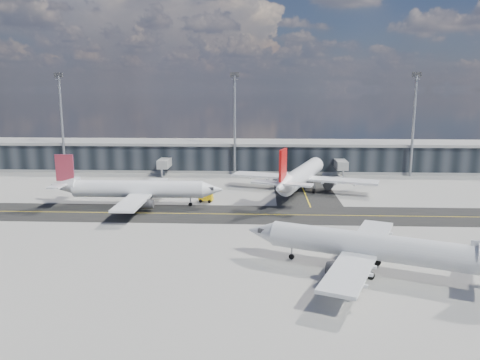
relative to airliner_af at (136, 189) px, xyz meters
The scene contains 9 objects.
ground 21.48m from the airliner_af, 28.02° to the right, with size 300.00×300.00×0.00m, color gray.
taxiway_lanes 22.90m from the airliner_af, ahead, with size 180.00×63.00×0.03m.
terminal_concourse 48.73m from the airliner_af, 67.39° to the left, with size 152.00×19.80×8.80m.
floodlight_masts 44.07m from the airliner_af, 63.83° to the left, with size 102.50×0.70×28.90m.
airliner_af is the anchor object (origin of this frame).
airliner_redtail 39.07m from the airliner_af, 22.91° to the left, with size 35.17×40.78×12.35m.
airliner_near 53.96m from the airliner_af, 40.11° to the right, with size 34.58×29.92×10.66m.
baggage_tug 15.33m from the airliner_af, 14.60° to the left, with size 3.26×2.08×1.90m.
service_van 55.80m from the airliner_af, 31.05° to the left, with size 2.32×5.02×1.40m, color white.
Camera 1 is at (7.59, -85.00, 24.07)m, focal length 35.00 mm.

